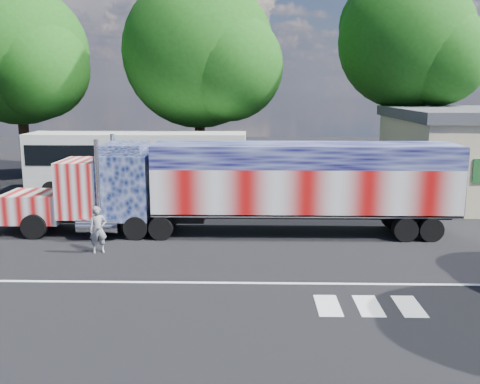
{
  "coord_description": "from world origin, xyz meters",
  "views": [
    {
      "loc": [
        0.52,
        -19.8,
        6.4
      ],
      "look_at": [
        0.0,
        3.0,
        1.9
      ],
      "focal_mm": 40.0,
      "sensor_mm": 36.0,
      "label": 1
    }
  ],
  "objects_px": {
    "woman": "(98,230)",
    "tree_ne_a": "(409,41)",
    "tree_n_mid": "(201,53)",
    "tree_nw_a": "(20,55)",
    "semi_truck": "(247,184)",
    "coach_bus": "(138,163)"
  },
  "relations": [
    {
      "from": "tree_ne_a",
      "to": "semi_truck",
      "type": "bearing_deg",
      "value": -128.01
    },
    {
      "from": "woman",
      "to": "tree_nw_a",
      "type": "xyz_separation_m",
      "value": [
        -9.91,
        17.25,
        7.58
      ]
    },
    {
      "from": "tree_n_mid",
      "to": "tree_ne_a",
      "type": "bearing_deg",
      "value": -2.66
    },
    {
      "from": "woman",
      "to": "tree_ne_a",
      "type": "xyz_separation_m",
      "value": [
        16.21,
        16.27,
        8.38
      ]
    },
    {
      "from": "tree_ne_a",
      "to": "tree_nw_a",
      "type": "distance_m",
      "value": 26.15
    },
    {
      "from": "tree_ne_a",
      "to": "coach_bus",
      "type": "bearing_deg",
      "value": -163.79
    },
    {
      "from": "woman",
      "to": "tree_nw_a",
      "type": "height_order",
      "value": "tree_nw_a"
    },
    {
      "from": "semi_truck",
      "to": "tree_nw_a",
      "type": "bearing_deg",
      "value": 137.69
    },
    {
      "from": "semi_truck",
      "to": "tree_ne_a",
      "type": "distance_m",
      "value": 18.34
    },
    {
      "from": "coach_bus",
      "to": "tree_nw_a",
      "type": "distance_m",
      "value": 12.71
    },
    {
      "from": "coach_bus",
      "to": "semi_truck",
      "type": "bearing_deg",
      "value": -51.9
    },
    {
      "from": "woman",
      "to": "semi_truck",
      "type": "bearing_deg",
      "value": 7.33
    },
    {
      "from": "coach_bus",
      "to": "tree_n_mid",
      "type": "xyz_separation_m",
      "value": [
        3.34,
        5.57,
        6.72
      ]
    },
    {
      "from": "semi_truck",
      "to": "woman",
      "type": "bearing_deg",
      "value": -153.06
    },
    {
      "from": "coach_bus",
      "to": "woman",
      "type": "bearing_deg",
      "value": -86.08
    },
    {
      "from": "semi_truck",
      "to": "tree_n_mid",
      "type": "bearing_deg",
      "value": 103.07
    },
    {
      "from": "coach_bus",
      "to": "tree_ne_a",
      "type": "height_order",
      "value": "tree_ne_a"
    },
    {
      "from": "tree_n_mid",
      "to": "tree_nw_a",
      "type": "height_order",
      "value": "tree_n_mid"
    },
    {
      "from": "tree_nw_a",
      "to": "woman",
      "type": "bearing_deg",
      "value": -60.11
    },
    {
      "from": "coach_bus",
      "to": "tree_ne_a",
      "type": "relative_size",
      "value": 0.93
    },
    {
      "from": "coach_bus",
      "to": "woman",
      "type": "relative_size",
      "value": 6.95
    },
    {
      "from": "semi_truck",
      "to": "tree_nw_a",
      "type": "xyz_separation_m",
      "value": [
        -15.71,
        14.3,
        6.29
      ]
    }
  ]
}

